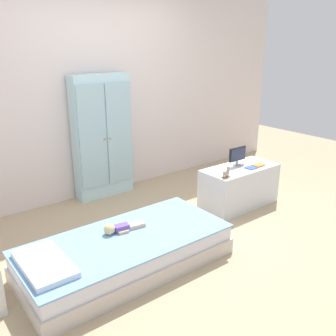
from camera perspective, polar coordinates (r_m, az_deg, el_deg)
The scene contains 11 objects.
ground_plane at distance 3.88m, azimuth 0.87°, elevation -10.55°, with size 10.00×10.00×0.02m, color tan.
back_wall at distance 4.75m, azimuth -11.27°, elevation 11.89°, with size 6.40×0.05×2.70m, color silver.
bed at distance 3.36m, azimuth -6.41°, elevation -12.72°, with size 1.83×0.84×0.29m.
pillow at distance 3.02m, azimuth -18.43°, elevation -13.75°, with size 0.32×0.60×0.05m, color silver.
doll at distance 3.36m, azimuth -7.84°, elevation -9.15°, with size 0.39×0.14×0.10m.
wardrobe at distance 4.71m, azimuth -10.01°, elevation 4.72°, with size 0.74×0.25×1.53m.
tv_stand at distance 4.56m, azimuth 10.84°, elevation -2.77°, with size 0.95×0.45×0.48m, color silver.
tv_monitor at distance 4.50m, azimuth 10.60°, elevation 1.98°, with size 0.26×0.10×0.22m.
rocking_horse_toy at distance 4.10m, azimuth 8.98°, elevation -0.65°, with size 0.10×0.04×0.12m.
book_blue at distance 4.47m, azimuth 12.60°, elevation 0.03°, with size 0.12×0.11×0.01m, color blue.
book_orange at distance 4.57m, azimuth 13.71°, elevation 0.41°, with size 0.14×0.09×0.02m, color orange.
Camera 1 is at (-2.12, -2.64, 1.89)m, focal length 39.76 mm.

